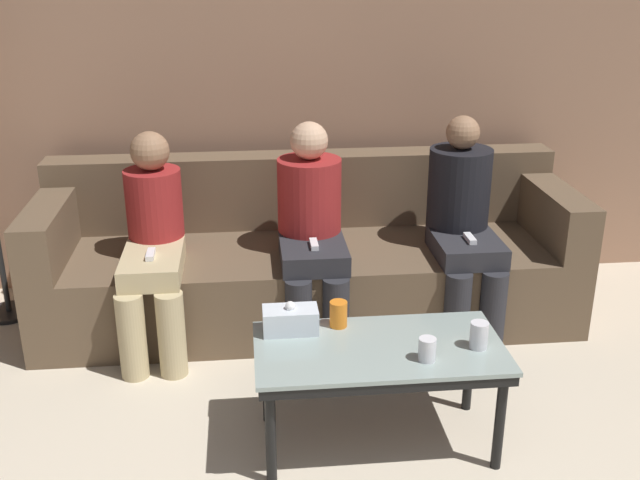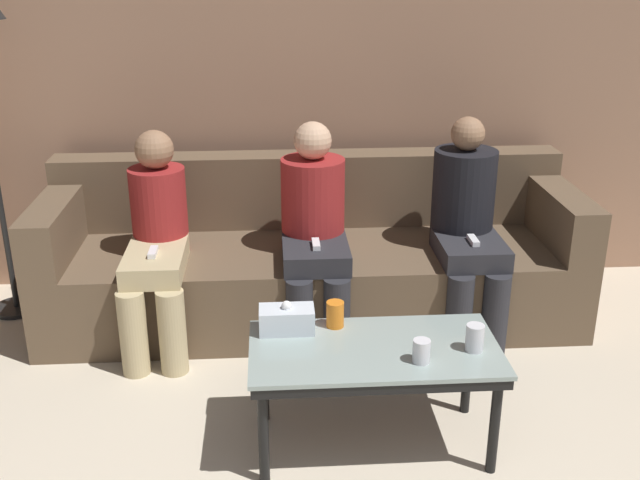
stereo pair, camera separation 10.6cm
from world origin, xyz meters
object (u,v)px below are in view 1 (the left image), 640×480
at_px(couch, 308,261).
at_px(cup_far_center, 479,335).
at_px(seated_person_left_end, 153,240).
at_px(seated_person_mid_right, 462,219).
at_px(cup_near_left, 338,314).
at_px(seated_person_mid_left, 311,226).
at_px(cup_near_right, 427,349).
at_px(tissue_box, 290,320).
at_px(coffee_table, 379,357).

height_order(couch, cup_far_center, couch).
bearing_deg(seated_person_left_end, seated_person_mid_right, 1.72).
relative_size(couch, cup_far_center, 26.20).
bearing_deg(cup_near_left, cup_far_center, -24.17).
bearing_deg(couch, seated_person_mid_left, -90.00).
distance_m(cup_near_right, cup_far_center, 0.23).
distance_m(cup_near_left, tissue_box, 0.20).
distance_m(coffee_table, seated_person_left_end, 1.36).
height_order(coffee_table, cup_far_center, cup_far_center).
height_order(couch, cup_near_right, couch).
xyz_separation_m(tissue_box, seated_person_left_end, (-0.62, 0.80, 0.05)).
relative_size(coffee_table, cup_near_right, 10.66).
xyz_separation_m(coffee_table, cup_near_right, (0.16, -0.12, 0.09)).
relative_size(couch, tissue_box, 12.71).
height_order(cup_near_left, seated_person_mid_right, seated_person_mid_right).
distance_m(coffee_table, seated_person_mid_right, 1.19).
xyz_separation_m(coffee_table, cup_far_center, (0.38, -0.05, 0.10)).
bearing_deg(tissue_box, cup_far_center, -16.12).
bearing_deg(seated_person_left_end, couch, 17.99).
bearing_deg(seated_person_mid_left, seated_person_mid_right, 0.01).
xyz_separation_m(seated_person_mid_left, seated_person_mid_right, (0.78, 0.00, 0.00)).
distance_m(coffee_table, seated_person_mid_left, 1.03).
bearing_deg(cup_near_right, seated_person_mid_left, 106.22).
bearing_deg(cup_near_right, seated_person_mid_right, 68.22).
bearing_deg(seated_person_left_end, tissue_box, -52.51).
distance_m(couch, seated_person_left_end, 0.86).
distance_m(coffee_table, cup_near_right, 0.22).
xyz_separation_m(coffee_table, seated_person_mid_right, (0.61, 1.00, 0.19)).
relative_size(cup_near_left, tissue_box, 0.49).
xyz_separation_m(cup_near_right, seated_person_mid_left, (-0.33, 1.13, 0.09)).
distance_m(cup_near_left, cup_near_right, 0.42).
distance_m(cup_near_right, seated_person_mid_left, 1.18).
bearing_deg(tissue_box, cup_near_left, 7.31).
distance_m(couch, seated_person_mid_right, 0.85).
bearing_deg(seated_person_mid_right, tissue_box, -137.89).
relative_size(tissue_box, seated_person_mid_right, 0.20).
height_order(cup_far_center, seated_person_mid_right, seated_person_mid_right).
height_order(cup_far_center, tissue_box, tissue_box).
bearing_deg(cup_far_center, cup_near_left, 155.83).
bearing_deg(cup_far_center, seated_person_mid_right, 77.61).
xyz_separation_m(cup_near_left, cup_near_right, (0.29, -0.30, -0.01)).
xyz_separation_m(couch, cup_far_center, (0.55, -1.26, 0.20)).
bearing_deg(coffee_table, cup_far_center, -7.74).
xyz_separation_m(couch, cup_near_left, (0.03, -1.03, 0.20)).
bearing_deg(seated_person_mid_left, seated_person_left_end, -176.56).
distance_m(seated_person_mid_left, seated_person_mid_right, 0.78).
relative_size(cup_far_center, seated_person_left_end, 0.10).
distance_m(coffee_table, tissue_box, 0.38).
height_order(cup_near_left, seated_person_left_end, seated_person_left_end).
height_order(tissue_box, seated_person_mid_right, seated_person_mid_right).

